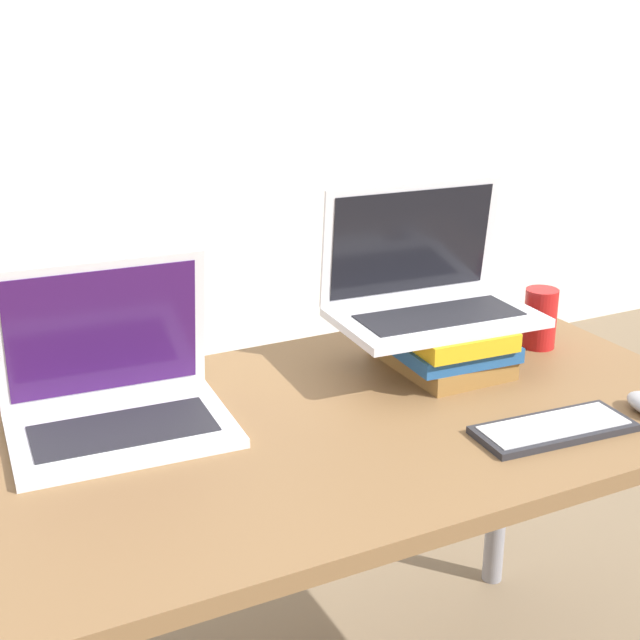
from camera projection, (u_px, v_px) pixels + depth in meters
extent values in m
cube|color=silver|center=(73.00, 12.00, 2.72)|extent=(8.00, 0.05, 2.70)
cube|color=brown|center=(328.00, 427.00, 1.50)|extent=(1.37, 0.72, 0.03)
cylinder|color=gray|center=(501.00, 458.00, 2.15)|extent=(0.05, 0.05, 0.69)
cube|color=silver|center=(122.00, 430.00, 1.45)|extent=(0.37, 0.28, 0.02)
cube|color=#232328|center=(123.00, 428.00, 1.43)|extent=(0.30, 0.15, 0.00)
cube|color=silver|center=(103.00, 331.00, 1.49)|extent=(0.35, 0.07, 0.25)
cube|color=#381451|center=(103.00, 332.00, 1.49)|extent=(0.32, 0.06, 0.22)
cube|color=olive|center=(441.00, 357.00, 1.71)|extent=(0.18, 0.25, 0.04)
cube|color=#235693|center=(443.00, 343.00, 1.69)|extent=(0.22, 0.25, 0.03)
cube|color=gold|center=(444.00, 329.00, 1.67)|extent=(0.19, 0.25, 0.03)
cube|color=silver|center=(435.00, 317.00, 1.66)|extent=(0.38, 0.25, 0.02)
cube|color=#232328|center=(439.00, 315.00, 1.65)|extent=(0.31, 0.14, 0.00)
cube|color=silver|center=(411.00, 241.00, 1.71)|extent=(0.37, 0.05, 0.23)
cube|color=black|center=(412.00, 242.00, 1.71)|extent=(0.33, 0.04, 0.20)
cube|color=#28282D|center=(554.00, 429.00, 1.45)|extent=(0.27, 0.12, 0.01)
cube|color=silver|center=(554.00, 425.00, 1.45)|extent=(0.25, 0.10, 0.00)
cylinder|color=red|center=(540.00, 318.00, 1.79)|extent=(0.07, 0.07, 0.12)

